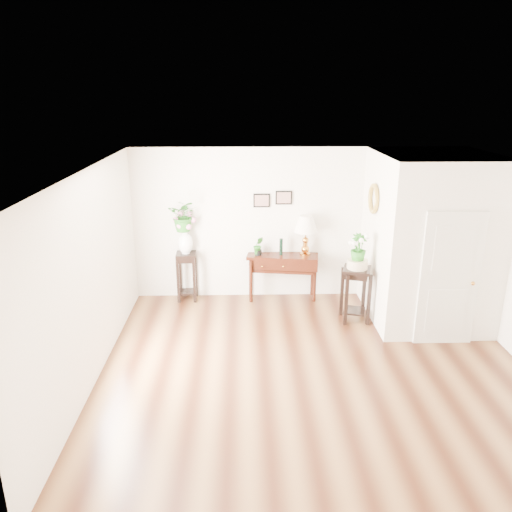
{
  "coord_description": "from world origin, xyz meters",
  "views": [
    {
      "loc": [
        -0.98,
        -6.11,
        3.77
      ],
      "look_at": [
        -0.79,
        1.3,
        1.27
      ],
      "focal_mm": 35.0,
      "sensor_mm": 36.0,
      "label": 1
    }
  ],
  "objects_px": {
    "table_lamp": "(306,236)",
    "plant_stand_a": "(187,276)",
    "console_table": "(282,277)",
    "plant_stand_b": "(355,294)"
  },
  "relations": [
    {
      "from": "table_lamp",
      "to": "plant_stand_a",
      "type": "distance_m",
      "value": 2.32
    },
    {
      "from": "plant_stand_b",
      "to": "table_lamp",
      "type": "bearing_deg",
      "value": 128.36
    },
    {
      "from": "plant_stand_a",
      "to": "console_table",
      "type": "bearing_deg",
      "value": 0.0
    },
    {
      "from": "console_table",
      "to": "table_lamp",
      "type": "distance_m",
      "value": 0.89
    },
    {
      "from": "table_lamp",
      "to": "plant_stand_b",
      "type": "relative_size",
      "value": 0.8
    },
    {
      "from": "plant_stand_b",
      "to": "console_table",
      "type": "bearing_deg",
      "value": 140.83
    },
    {
      "from": "console_table",
      "to": "plant_stand_a",
      "type": "xyz_separation_m",
      "value": [
        -1.77,
        0.0,
        0.02
      ]
    },
    {
      "from": "plant_stand_a",
      "to": "table_lamp",
      "type": "bearing_deg",
      "value": 0.0
    },
    {
      "from": "table_lamp",
      "to": "plant_stand_a",
      "type": "bearing_deg",
      "value": 180.0
    },
    {
      "from": "table_lamp",
      "to": "plant_stand_a",
      "type": "xyz_separation_m",
      "value": [
        -2.19,
        0.0,
        -0.76
      ]
    }
  ]
}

